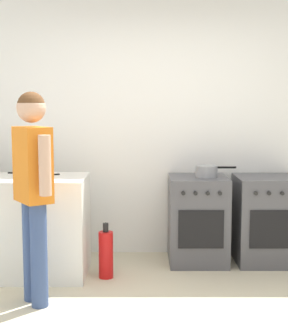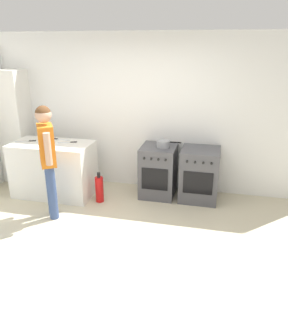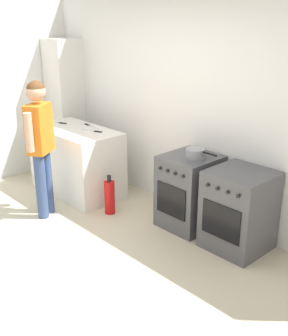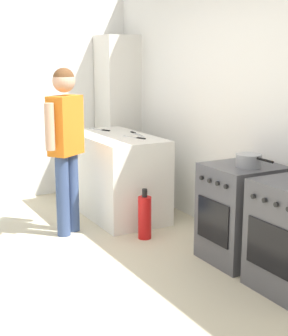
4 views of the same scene
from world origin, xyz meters
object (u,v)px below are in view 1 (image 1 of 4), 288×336
oven_left (200,219)px  knife_chef (47,175)px  oven_right (269,220)px  person (36,179)px  pot (209,171)px  knife_bread (27,173)px  fire_extinguisher (108,254)px

oven_left → knife_chef: knife_chef is taller
oven_right → person: (-2.05, -1.08, 0.56)m
pot → knife_chef: (-1.53, -0.26, -0.00)m
oven_right → knife_bread: bearing=-176.4°
knife_bread → person: bearing=-73.2°
knife_chef → person: size_ratio=0.18×
oven_right → fire_extinguisher: 1.63m
oven_right → pot: (-0.60, -0.01, 0.48)m
oven_right → person: size_ratio=0.52×
oven_left → pot: pot is taller
pot → knife_chef: pot is taller
oven_right → oven_left: bearing=-180.0°
oven_right → pot: pot is taller
fire_extinguisher → oven_right: bearing=17.2°
oven_left → oven_right: bearing=0.0°
pot → oven_left: bearing=170.4°
knife_bread → person: person is taller
oven_right → fire_extinguisher: (-1.55, -0.48, -0.21)m
knife_bread → pot: bearing=4.4°
oven_left → knife_bread: (-1.66, -0.15, 0.48)m
knife_bread → person: (0.28, -0.93, 0.08)m
oven_right → knife_chef: size_ratio=2.82×
fire_extinguisher → knife_bread: bearing=157.2°
knife_chef → person: (0.07, -0.80, 0.08)m
knife_chef → fire_extinguisher: 0.92m
person → fire_extinguisher: (0.50, 0.60, -0.77)m
oven_left → knife_bread: 1.73m
oven_left → fire_extinguisher: 1.01m
pot → oven_right: bearing=1.3°
person → fire_extinguisher: size_ratio=3.29×
knife_bread → person: size_ratio=0.21×
person → oven_right: bearing=27.7°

